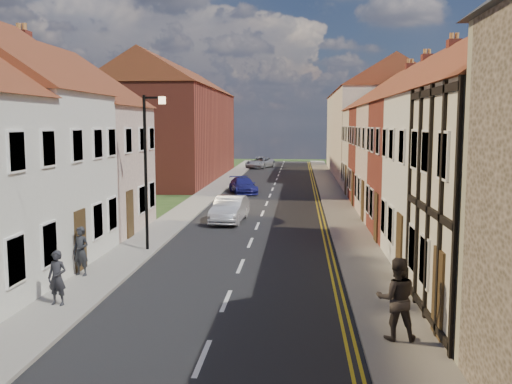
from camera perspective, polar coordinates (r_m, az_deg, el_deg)
name	(u,v)px	position (r m, az deg, el deg)	size (l,w,h in m)	color
road	(263,213)	(32.10, 0.66, -2.16)	(7.00, 90.00, 0.02)	black
pavement_left	(185,212)	(32.67, -7.07, -1.97)	(1.80, 90.00, 0.12)	gray
pavement_right	(341,214)	(32.11, 8.52, -2.14)	(1.80, 90.00, 0.12)	gray
cottage_r_cream_mid	(469,137)	(26.16, 20.55, 5.20)	(8.30, 5.20, 9.00)	brown
cottage_r_pink	(439,135)	(31.39, 17.81, 5.49)	(8.30, 6.00, 9.00)	#A78B84
cottage_r_white_far	(418,133)	(36.66, 15.86, 5.72)	(8.30, 5.20, 9.00)	brown
cottage_r_cream_far	(402,132)	(41.97, 14.39, 5.86)	(8.30, 6.00, 9.00)	beige
cottage_l_pink	(52,138)	(27.90, -19.71, 5.08)	(8.30, 6.30, 8.80)	#A78B84
block_right_far	(374,121)	(57.10, 11.75, 6.96)	(8.30, 24.20, 10.50)	beige
block_left_far	(175,121)	(52.87, -8.09, 7.05)	(8.30, 24.20, 10.50)	brown
lamppost	(148,163)	(22.47, -10.78, 2.91)	(0.88, 0.15, 6.00)	black
car_mid	(230,209)	(29.26, -2.65, -1.74)	(1.42, 4.07, 1.34)	#B8BAC1
car_far	(243,186)	(41.31, -1.30, 0.65)	(1.62, 3.99, 1.16)	navy
car_distant	(260,163)	(64.87, 0.38, 2.96)	(2.16, 4.70, 1.30)	#A8AAB0
pedestrian_left	(57,278)	(16.54, -19.26, -8.11)	(0.55, 0.36, 1.50)	#232328
pedestrian_right	(396,298)	(13.58, 13.87, -10.30)	(0.93, 0.72, 1.91)	#2A2421
pedestrian_left_b	(81,251)	(19.43, -17.11, -5.68)	(0.58, 0.38, 1.60)	black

